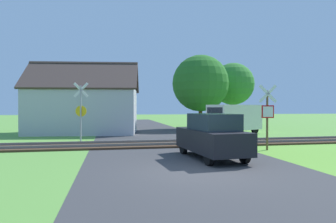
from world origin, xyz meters
TOP-DOWN VIEW (x-y plane):
  - ground_plane at (0.00, 0.00)m, footprint 160.00×160.00m
  - road_asphalt at (0.00, 2.00)m, footprint 7.47×80.00m
  - rail_track at (0.00, 6.83)m, footprint 60.00×2.60m
  - stop_sign_near at (4.57, 4.02)m, footprint 0.87×0.18m
  - crossing_sign_far at (-4.42, 8.91)m, footprint 0.87×0.20m
  - house at (-4.76, 15.42)m, footprint 9.02×6.47m
  - tree_right at (5.58, 18.02)m, footprint 5.30×5.30m
  - tree_far at (10.22, 21.28)m, footprint 4.52×4.52m
  - mail_truck at (6.47, 12.49)m, footprint 5.23×3.68m
  - parked_car at (1.20, 2.30)m, footprint 1.99×4.13m

SIDE VIEW (x-z plane):
  - ground_plane at x=0.00m, z-range 0.00..0.00m
  - road_asphalt at x=0.00m, z-range 0.00..0.01m
  - rail_track at x=0.00m, z-range -0.05..0.17m
  - parked_car at x=1.20m, z-range 0.00..1.78m
  - mail_truck at x=6.47m, z-range 0.12..2.36m
  - stop_sign_near at x=4.57m, z-range 0.19..3.31m
  - house at x=-4.76m, z-range -0.91..4.73m
  - crossing_sign_far at x=-4.42m, z-range 0.22..3.70m
  - tree_right at x=5.58m, z-range 0.83..7.79m
  - tree_far at x=10.22m, z-range 1.15..7.98m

